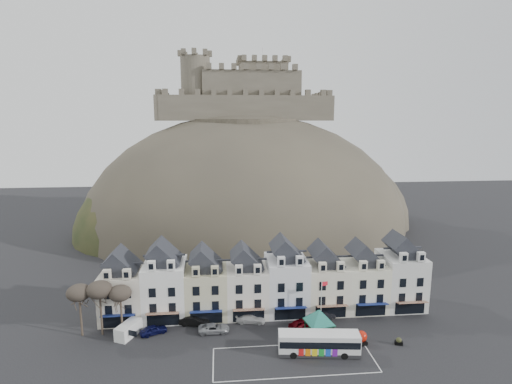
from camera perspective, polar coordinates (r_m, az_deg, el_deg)
The scene contains 21 objects.
ground at distance 58.31m, azimuth 3.55°, elevation -23.59°, with size 300.00×300.00×0.00m, color black.
coach_bay_markings at distance 59.63m, azimuth 5.41°, elevation -22.77°, with size 22.00×7.50×0.01m, color silver.
townhouse_terrace at distance 69.73m, azimuth 1.65°, elevation -12.62°, with size 54.40×9.35×11.80m.
castle_hill at distance 121.42m, azimuth -0.91°, elevation -5.07°, with size 100.00×76.00×68.00m.
castle at distance 124.12m, azimuth -1.58°, elevation 13.96°, with size 50.20×22.20×22.00m.
tree_left_far at distance 67.05m, azimuth -23.98°, elevation -13.06°, with size 3.61×3.61×8.24m.
tree_left_mid at distance 66.03m, azimuth -21.47°, elevation -12.92°, with size 3.78×3.78×8.64m.
tree_left_near at distance 65.54m, azimuth -18.84°, elevation -13.57°, with size 3.43×3.43×7.84m.
bus at distance 60.34m, azimuth 8.96°, elevation -20.44°, with size 11.54×3.92×3.19m.
bus_shelter at distance 62.74m, azimuth 9.01°, elevation -17.12°, with size 7.38×7.38×4.79m.
red_buoy at distance 64.11m, azimuth 14.82°, elevation -19.44°, with size 1.64×1.64×2.02m.
flagpole at distance 66.21m, azimuth 9.38°, elevation -14.99°, with size 1.08×0.31×7.60m.
white_van at distance 67.01m, azimuth -17.75°, elevation -18.22°, with size 3.64×4.86×2.04m.
planter_west at distance 65.21m, azimuth 13.87°, elevation -19.38°, with size 1.18×0.83×1.07m.
planter_east at distance 65.70m, azimuth 19.72°, elevation -19.44°, with size 1.24×0.88×1.12m.
car_navy at distance 66.66m, azimuth -14.45°, elevation -18.51°, with size 1.65×4.11×1.40m, color #0A0C36.
car_black at distance 67.78m, azimuth -8.80°, elevation -17.69°, with size 1.68×4.81×1.59m, color black.
car_silver at distance 65.52m, azimuth -6.04°, elevation -18.80°, with size 2.22×4.74×1.34m, color gray.
car_white at distance 67.86m, azimuth -0.79°, elevation -17.62°, with size 1.93×4.74×1.38m, color silver.
car_maroon at distance 66.69m, azimuth 6.52°, elevation -18.20°, with size 1.69×4.21×1.44m, color #4F040A.
car_charcoal at distance 69.68m, azimuth 9.41°, elevation -16.95°, with size 1.52×4.37×1.44m, color black.
Camera 1 is at (-7.82, -47.68, 32.64)m, focal length 28.00 mm.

